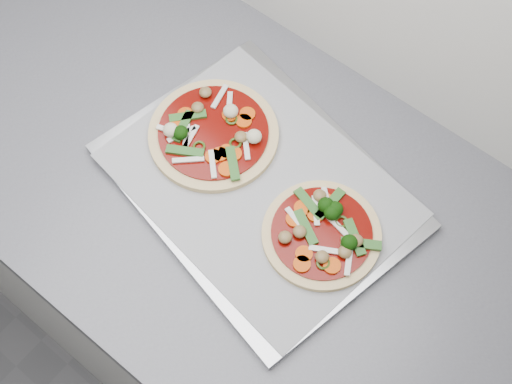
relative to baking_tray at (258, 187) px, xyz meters
The scene contains 5 objects.
base_cabinet 0.81m from the baking_tray, behind, with size 3.60×0.60×0.86m, color silver.
baking_tray is the anchor object (origin of this frame).
parchment 0.01m from the baking_tray, ahead, with size 0.43×0.31×0.00m, color #98999D.
pizza_left 0.11m from the baking_tray, 169.08° to the left, with size 0.25×0.25×0.03m.
pizza_right 0.13m from the baking_tray, ahead, with size 0.24×0.24×0.03m.
Camera 1 is at (0.97, 0.93, 1.86)m, focal length 50.00 mm.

